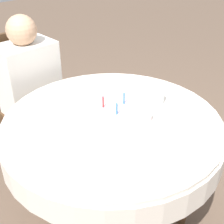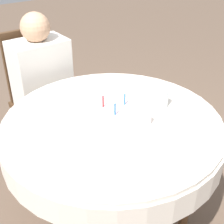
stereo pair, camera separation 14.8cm
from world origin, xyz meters
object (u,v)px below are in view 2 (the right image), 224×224
object	(u,v)px
person	(43,79)
drinking_glass	(161,98)
birthday_cake	(112,114)
chair	(40,94)

from	to	relation	value
person	drinking_glass	xyz separation A→B (m)	(0.30, -0.78, 0.12)
person	birthday_cake	world-z (taller)	person
chair	person	world-z (taller)	person
chair	person	xyz separation A→B (m)	(0.00, -0.10, 0.15)
chair	drinking_glass	bearing A→B (deg)	-72.87
person	drinking_glass	bearing A→B (deg)	-70.96
drinking_glass	chair	bearing A→B (deg)	109.12
person	drinking_glass	world-z (taller)	person
birthday_cake	chair	bearing A→B (deg)	91.38
birthday_cake	drinking_glass	distance (m)	0.29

